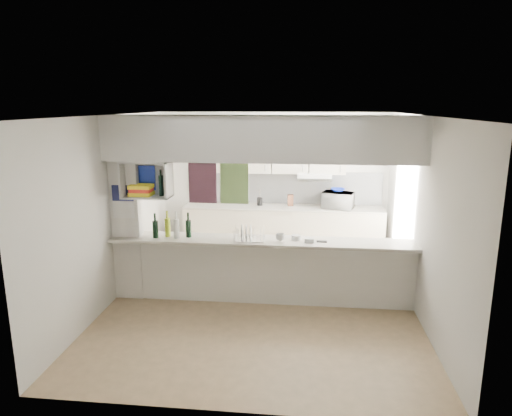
# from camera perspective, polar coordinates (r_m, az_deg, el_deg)

# --- Properties ---
(floor) EXTENTS (4.80, 4.80, 0.00)m
(floor) POSITION_cam_1_polar(r_m,az_deg,el_deg) (6.62, 0.61, -11.60)
(floor) COLOR #8C7351
(floor) RESTS_ON ground
(ceiling) EXTENTS (4.80, 4.80, 0.00)m
(ceiling) POSITION_cam_1_polar(r_m,az_deg,el_deg) (6.02, 0.68, 11.52)
(ceiling) COLOR white
(ceiling) RESTS_ON wall_back
(wall_back) EXTENTS (4.20, 0.00, 4.20)m
(wall_back) POSITION_cam_1_polar(r_m,az_deg,el_deg) (8.54, 2.18, 3.15)
(wall_back) COLOR silver
(wall_back) RESTS_ON floor
(wall_left) EXTENTS (0.00, 4.80, 4.80)m
(wall_left) POSITION_cam_1_polar(r_m,az_deg,el_deg) (6.72, -17.48, -0.12)
(wall_left) COLOR silver
(wall_left) RESTS_ON floor
(wall_right) EXTENTS (0.00, 4.80, 4.80)m
(wall_right) POSITION_cam_1_polar(r_m,az_deg,el_deg) (6.35, 19.86, -1.03)
(wall_right) COLOR silver
(wall_right) RESTS_ON floor
(servery_partition) EXTENTS (4.20, 0.50, 2.60)m
(servery_partition) POSITION_cam_1_polar(r_m,az_deg,el_deg) (6.14, -0.96, 2.71)
(servery_partition) COLOR silver
(servery_partition) RESTS_ON floor
(cubby_shelf) EXTENTS (0.65, 0.35, 0.50)m
(cubby_shelf) POSITION_cam_1_polar(r_m,az_deg,el_deg) (6.39, -13.55, 3.22)
(cubby_shelf) COLOR white
(cubby_shelf) RESTS_ON bulkhead
(kitchen_run) EXTENTS (3.60, 0.63, 2.24)m
(kitchen_run) POSITION_cam_1_polar(r_m,az_deg,el_deg) (8.37, 3.13, -0.38)
(kitchen_run) COLOR beige
(kitchen_run) RESTS_ON floor
(microwave) EXTENTS (0.61, 0.50, 0.29)m
(microwave) POSITION_cam_1_polar(r_m,az_deg,el_deg) (8.26, 10.25, 0.96)
(microwave) COLOR white
(microwave) RESTS_ON bench_top
(bowl) EXTENTS (0.25, 0.25, 0.06)m
(bowl) POSITION_cam_1_polar(r_m,az_deg,el_deg) (8.25, 10.18, 2.21)
(bowl) COLOR navy
(bowl) RESTS_ON microwave
(dish_rack) EXTENTS (0.43, 0.33, 0.22)m
(dish_rack) POSITION_cam_1_polar(r_m,az_deg,el_deg) (6.27, -0.87, -3.20)
(dish_rack) COLOR silver
(dish_rack) RESTS_ON breakfast_bar
(cup) EXTENTS (0.15, 0.15, 0.10)m
(cup) POSITION_cam_1_polar(r_m,az_deg,el_deg) (6.19, 3.03, -3.66)
(cup) COLOR white
(cup) RESTS_ON dish_rack
(wine_bottles) EXTENTS (0.53, 0.16, 0.39)m
(wine_bottles) POSITION_cam_1_polar(r_m,az_deg,el_deg) (6.46, -10.46, -2.45)
(wine_bottles) COLOR black
(wine_bottles) RESTS_ON breakfast_bar
(plastic_tubs) EXTENTS (0.48, 0.21, 0.06)m
(plastic_tubs) POSITION_cam_1_polar(r_m,az_deg,el_deg) (6.27, 5.79, -3.82)
(plastic_tubs) COLOR silver
(plastic_tubs) RESTS_ON breakfast_bar
(utensil_jar) EXTENTS (0.10, 0.10, 0.14)m
(utensil_jar) POSITION_cam_1_polar(r_m,az_deg,el_deg) (8.37, 0.47, 0.81)
(utensil_jar) COLOR black
(utensil_jar) RESTS_ON bench_top
(knife_block) EXTENTS (0.11, 0.10, 0.20)m
(knife_block) POSITION_cam_1_polar(r_m,az_deg,el_deg) (8.36, 4.33, 0.97)
(knife_block) COLOR #552F1D
(knife_block) RESTS_ON bench_top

